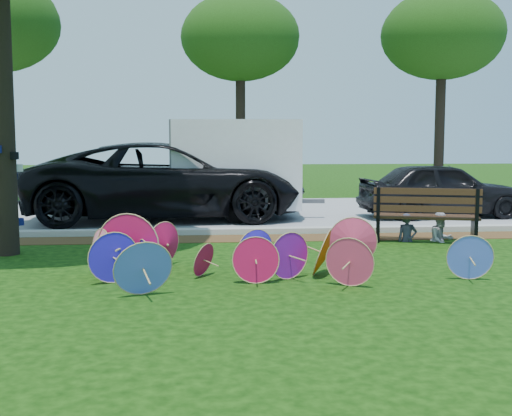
# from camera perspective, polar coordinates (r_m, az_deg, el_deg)

# --- Properties ---
(ground) EXTENTS (90.00, 90.00, 0.00)m
(ground) POSITION_cam_1_polar(r_m,az_deg,el_deg) (8.80, -2.14, -7.25)
(ground) COLOR black
(ground) RESTS_ON ground
(mulch_strip) EXTENTS (90.00, 1.00, 0.01)m
(mulch_strip) POSITION_cam_1_polar(r_m,az_deg,el_deg) (13.22, -3.09, -2.74)
(mulch_strip) COLOR #472D16
(mulch_strip) RESTS_ON ground
(curb) EXTENTS (90.00, 0.30, 0.12)m
(curb) POSITION_cam_1_polar(r_m,az_deg,el_deg) (13.90, -3.19, -2.07)
(curb) COLOR #B7B5AD
(curb) RESTS_ON ground
(street) EXTENTS (90.00, 8.00, 0.01)m
(street) POSITION_cam_1_polar(r_m,az_deg,el_deg) (18.02, -3.59, -0.38)
(street) COLOR gray
(street) RESTS_ON ground
(parasol_pile) EXTENTS (5.99, 2.54, 0.97)m
(parasol_pile) POSITION_cam_1_polar(r_m,az_deg,el_deg) (9.46, -2.67, -3.96)
(parasol_pile) COLOR purple
(parasol_pile) RESTS_ON ground
(black_van) EXTENTS (7.31, 3.86, 1.96)m
(black_van) POSITION_cam_1_polar(r_m,az_deg,el_deg) (16.45, -7.98, 2.36)
(black_van) COLOR black
(black_van) RESTS_ON ground
(dark_pickup) EXTENTS (4.37, 1.99, 1.45)m
(dark_pickup) POSITION_cam_1_polar(r_m,az_deg,el_deg) (17.50, 16.13, 1.57)
(dark_pickup) COLOR black
(dark_pickup) RESTS_ON ground
(cargo_trailer) EXTENTS (3.33, 2.27, 2.82)m
(cargo_trailer) POSITION_cam_1_polar(r_m,az_deg,el_deg) (16.52, -1.61, 3.93)
(cargo_trailer) COLOR white
(cargo_trailer) RESTS_ON ground
(park_bench) EXTENTS (2.22, 1.36, 1.08)m
(park_bench) POSITION_cam_1_polar(r_m,az_deg,el_deg) (13.20, 14.85, -0.59)
(park_bench) COLOR black
(park_bench) RESTS_ON ground
(person_left) EXTENTS (0.40, 0.27, 1.09)m
(person_left) POSITION_cam_1_polar(r_m,az_deg,el_deg) (13.13, 13.34, -0.58)
(person_left) COLOR #343847
(person_left) RESTS_ON ground
(person_right) EXTENTS (0.65, 0.56, 1.13)m
(person_right) POSITION_cam_1_polar(r_m,az_deg,el_deg) (13.36, 16.19, -0.44)
(person_right) COLOR #BBB9C3
(person_right) RESTS_ON ground
(bg_trees) EXTENTS (19.86, 6.76, 7.40)m
(bg_trees) POSITION_cam_1_polar(r_m,az_deg,el_deg) (23.32, -2.06, 15.29)
(bg_trees) COLOR black
(bg_trees) RESTS_ON ground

